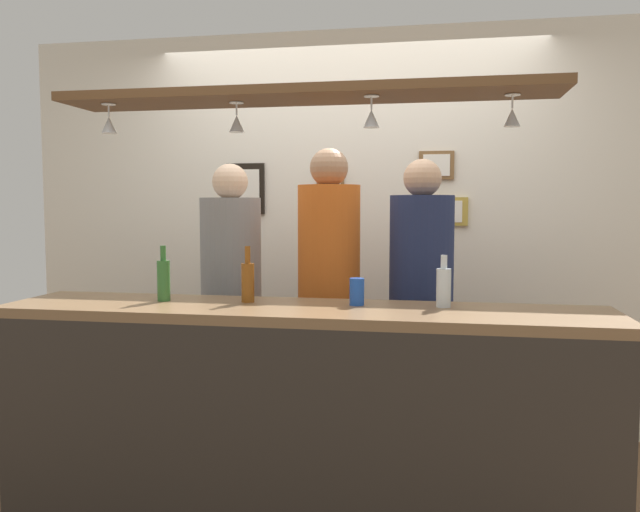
% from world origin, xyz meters
% --- Properties ---
extents(ground_plane, '(8.00, 8.00, 0.00)m').
position_xyz_m(ground_plane, '(0.00, 0.00, 0.00)').
color(ground_plane, brown).
extents(back_wall, '(4.40, 0.06, 2.60)m').
position_xyz_m(back_wall, '(0.00, 1.10, 1.30)').
color(back_wall, silver).
rests_on(back_wall, ground_plane).
extents(bar_counter, '(2.70, 0.55, 1.02)m').
position_xyz_m(bar_counter, '(0.00, -0.50, 0.69)').
color(bar_counter, brown).
rests_on(bar_counter, ground_plane).
extents(overhead_glass_rack, '(2.20, 0.36, 0.04)m').
position_xyz_m(overhead_glass_rack, '(0.00, -0.30, 1.95)').
color(overhead_glass_rack, brown).
extents(hanging_wineglass_far_left, '(0.07, 0.07, 0.13)m').
position_xyz_m(hanging_wineglass_far_left, '(-0.89, -0.36, 1.84)').
color(hanging_wineglass_far_left, silver).
rests_on(hanging_wineglass_far_left, overhead_glass_rack).
extents(hanging_wineglass_left, '(0.07, 0.07, 0.13)m').
position_xyz_m(hanging_wineglass_left, '(-0.31, -0.29, 1.84)').
color(hanging_wineglass_left, silver).
rests_on(hanging_wineglass_left, overhead_glass_rack).
extents(hanging_wineglass_center_left, '(0.07, 0.07, 0.13)m').
position_xyz_m(hanging_wineglass_center_left, '(0.30, -0.35, 1.84)').
color(hanging_wineglass_center_left, silver).
rests_on(hanging_wineglass_center_left, overhead_glass_rack).
extents(hanging_wineglass_center, '(0.07, 0.07, 0.13)m').
position_xyz_m(hanging_wineglass_center, '(0.89, -0.28, 1.84)').
color(hanging_wineglass_center, silver).
rests_on(hanging_wineglass_center, overhead_glass_rack).
extents(person_left_grey_shirt, '(0.34, 0.34, 1.70)m').
position_xyz_m(person_left_grey_shirt, '(-0.55, 0.34, 1.03)').
color(person_left_grey_shirt, '#2D334C').
rests_on(person_left_grey_shirt, ground_plane).
extents(person_middle_orange_shirt, '(0.34, 0.34, 1.78)m').
position_xyz_m(person_middle_orange_shirt, '(0.01, 0.34, 1.08)').
color(person_middle_orange_shirt, '#2D334C').
rests_on(person_middle_orange_shirt, ground_plane).
extents(person_right_navy_shirt, '(0.34, 0.34, 1.71)m').
position_xyz_m(person_right_navy_shirt, '(0.50, 0.34, 1.03)').
color(person_right_navy_shirt, '#2D334C').
rests_on(person_right_navy_shirt, ground_plane).
extents(bottle_beer_green_import, '(0.06, 0.06, 0.26)m').
position_xyz_m(bottle_beer_green_import, '(-0.67, -0.30, 1.12)').
color(bottle_beer_green_import, '#336B2D').
rests_on(bottle_beer_green_import, bar_counter).
extents(bottle_beer_amber_tall, '(0.06, 0.06, 0.26)m').
position_xyz_m(bottle_beer_amber_tall, '(-0.27, -0.26, 1.12)').
color(bottle_beer_amber_tall, brown).
rests_on(bottle_beer_amber_tall, bar_counter).
extents(bottle_soda_clear, '(0.06, 0.06, 0.23)m').
position_xyz_m(bottle_soda_clear, '(0.62, -0.25, 1.11)').
color(bottle_soda_clear, silver).
rests_on(bottle_soda_clear, bar_counter).
extents(drink_can, '(0.07, 0.07, 0.12)m').
position_xyz_m(drink_can, '(0.24, -0.26, 1.08)').
color(drink_can, '#1E4CB2').
rests_on(drink_can, bar_counter).
extents(picture_frame_lower_pair, '(0.30, 0.02, 0.18)m').
position_xyz_m(picture_frame_lower_pair, '(0.62, 1.06, 1.43)').
color(picture_frame_lower_pair, '#B29338').
rests_on(picture_frame_lower_pair, back_wall).
extents(picture_frame_caricature, '(0.26, 0.02, 0.34)m').
position_xyz_m(picture_frame_caricature, '(-0.69, 1.06, 1.58)').
color(picture_frame_caricature, black).
rests_on(picture_frame_caricature, back_wall).
extents(picture_frame_upper_small, '(0.22, 0.02, 0.18)m').
position_xyz_m(picture_frame_upper_small, '(0.57, 1.06, 1.72)').
color(picture_frame_upper_small, brown).
rests_on(picture_frame_upper_small, back_wall).
extents(picture_frame_crest, '(0.18, 0.02, 0.26)m').
position_xyz_m(picture_frame_crest, '(-0.11, 1.06, 1.61)').
color(picture_frame_crest, brown).
rests_on(picture_frame_crest, back_wall).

